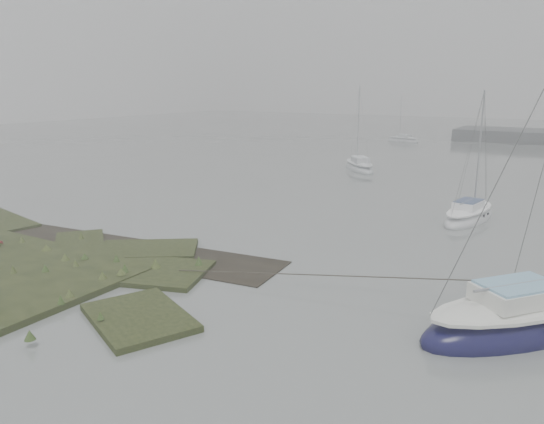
{
  "coord_description": "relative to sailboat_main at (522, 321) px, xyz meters",
  "views": [
    {
      "loc": [
        11.33,
        -10.82,
        6.75
      ],
      "look_at": [
        0.61,
        6.88,
        1.8
      ],
      "focal_mm": 35.0,
      "sensor_mm": 36.0,
      "label": 1
    }
  ],
  "objects": [
    {
      "name": "sailboat_far_a",
      "position": [
        -15.07,
        25.07,
        -0.07
      ],
      "size": [
        4.61,
        5.03,
        7.27
      ],
      "rotation": [
        0.0,
        0.0,
        0.7
      ],
      "color": "#A2A8AB",
      "rests_on": "ground"
    },
    {
      "name": "sailboat_main",
      "position": [
        0.0,
        0.0,
        0.0
      ],
      "size": [
        5.91,
        6.6,
        9.45
      ],
      "rotation": [
        0.0,
        0.0,
        -0.68
      ],
      "color": "#0F0E35",
      "rests_on": "ground"
    },
    {
      "name": "sailboat_far_c",
      "position": [
        -19.03,
        49.06,
        -0.1
      ],
      "size": [
        4.52,
        2.55,
        6.06
      ],
      "rotation": [
        0.0,
        0.0,
        1.29
      ],
      "color": "#9EA1A7",
      "rests_on": "ground"
    },
    {
      "name": "sailboat_white",
      "position": [
        -3.91,
        12.36,
        -0.07
      ],
      "size": [
        2.41,
        5.21,
        7.07
      ],
      "rotation": [
        0.0,
        0.0,
        -0.16
      ],
      "color": "silver",
      "rests_on": "ground"
    },
    {
      "name": "ground",
      "position": [
        -10.23,
        25.39,
        -0.29
      ],
      "size": [
        160.0,
        160.0,
        0.0
      ],
      "primitive_type": "plane",
      "color": "slate",
      "rests_on": "ground"
    }
  ]
}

